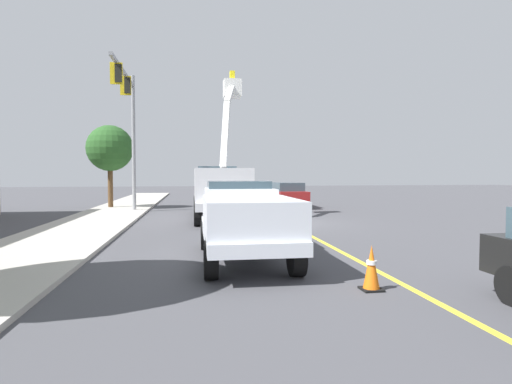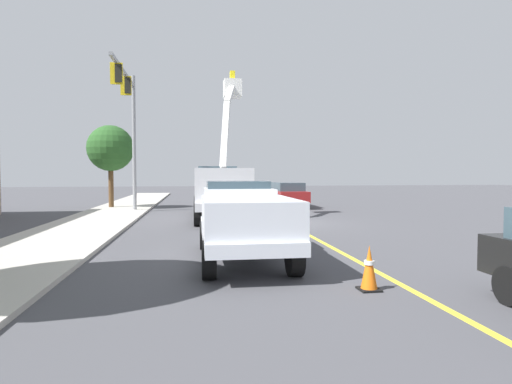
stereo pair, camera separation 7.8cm
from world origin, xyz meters
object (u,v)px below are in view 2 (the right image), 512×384
service_pickup_truck (243,218)px  passing_minivan (288,193)px  traffic_cone_leading (369,268)px  utility_bucket_truck (220,187)px  traffic_signal_mast (129,112)px  traffic_cone_mid_front (245,206)px

service_pickup_truck → passing_minivan: service_pickup_truck is taller
traffic_cone_leading → utility_bucket_truck: bearing=7.6°
traffic_signal_mast → utility_bucket_truck: bearing=-121.3°
utility_bucket_truck → passing_minivan: (6.63, -5.13, -0.65)m
traffic_cone_mid_front → traffic_cone_leading: bearing=-179.7°
service_pickup_truck → traffic_cone_leading: 3.84m
service_pickup_truck → traffic_cone_mid_front: bearing=-8.1°
passing_minivan → traffic_cone_leading: 20.63m
traffic_cone_mid_front → service_pickup_truck: bearing=171.9°
passing_minivan → traffic_cone_leading: (-20.35, 3.30, -0.54)m
utility_bucket_truck → passing_minivan: size_ratio=1.71×
utility_bucket_truck → service_pickup_truck: bearing=178.8°
utility_bucket_truck → traffic_signal_mast: size_ratio=1.02×
traffic_cone_mid_front → traffic_signal_mast: 8.40m
service_pickup_truck → traffic_cone_mid_front: 14.02m
service_pickup_truck → passing_minivan: (17.19, -5.35, -0.15)m
utility_bucket_truck → traffic_cone_leading: utility_bucket_truck is taller
service_pickup_truck → traffic_cone_mid_front: size_ratio=7.01×
passing_minivan → traffic_signal_mast: bearing=110.6°
utility_bucket_truck → traffic_signal_mast: bearing=58.7°
utility_bucket_truck → traffic_signal_mast: traffic_signal_mast is taller
passing_minivan → traffic_signal_mast: 11.59m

